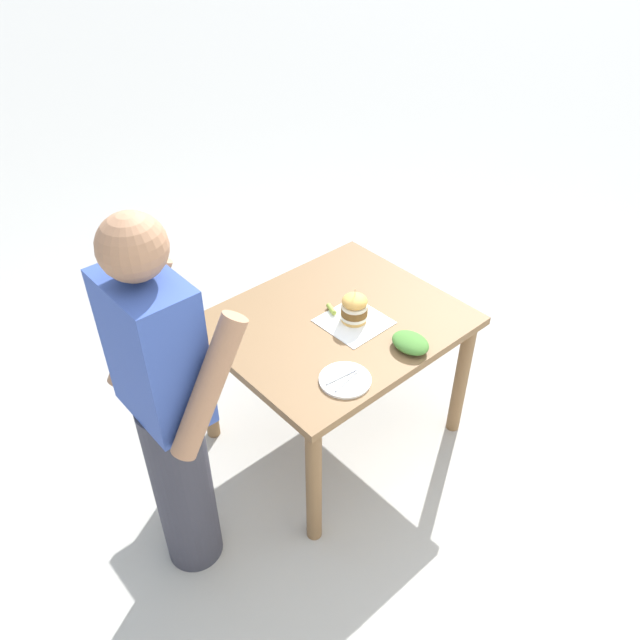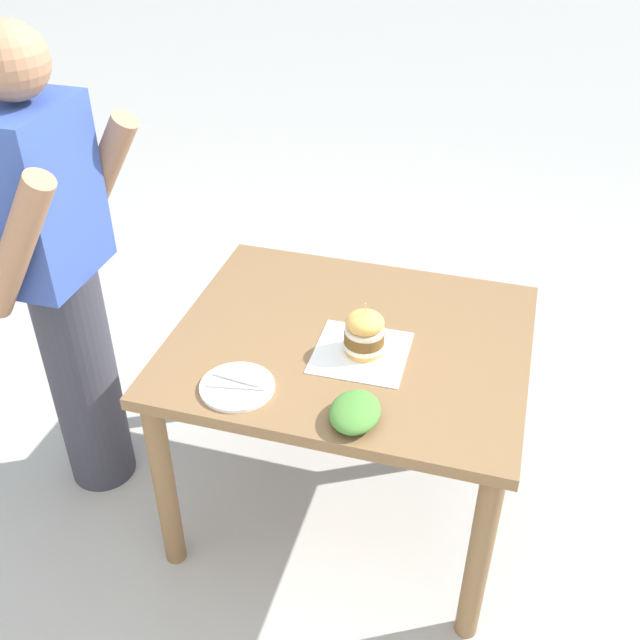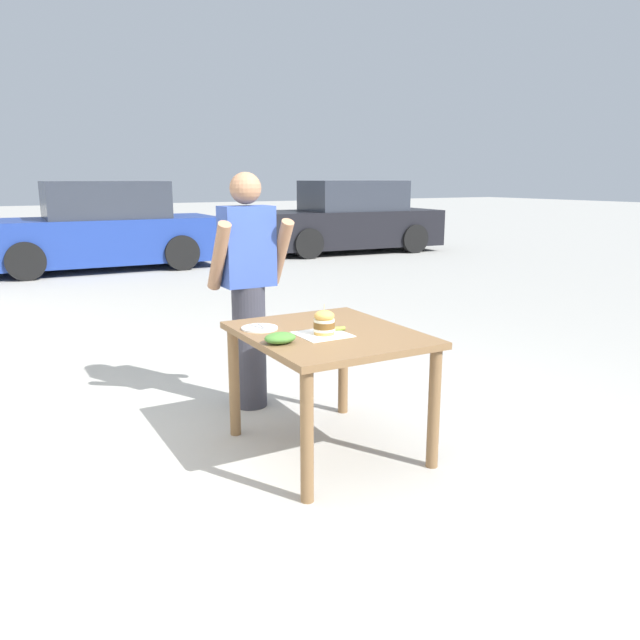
# 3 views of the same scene
# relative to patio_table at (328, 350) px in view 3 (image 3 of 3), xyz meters

# --- Properties ---
(ground_plane) EXTENTS (80.00, 80.00, 0.00)m
(ground_plane) POSITION_rel_patio_table_xyz_m (0.00, 0.00, -0.64)
(ground_plane) COLOR #ADAAA3
(patio_table) EXTENTS (0.94, 1.12, 0.76)m
(patio_table) POSITION_rel_patio_table_xyz_m (0.00, 0.00, 0.00)
(patio_table) COLOR brown
(patio_table) RESTS_ON ground
(serving_paper) EXTENTS (0.29, 0.29, 0.00)m
(serving_paper) POSITION_rel_patio_table_xyz_m (-0.07, -0.05, 0.12)
(serving_paper) COLOR white
(serving_paper) RESTS_ON patio_table
(sandwich) EXTENTS (0.13, 0.13, 0.18)m
(sandwich) POSITION_rel_patio_table_xyz_m (-0.06, -0.06, 0.19)
(sandwich) COLOR gold
(sandwich) RESTS_ON serving_paper
(pickle_spear) EXTENTS (0.07, 0.05, 0.02)m
(pickle_spear) POSITION_rel_patio_table_xyz_m (0.06, -0.03, 0.13)
(pickle_spear) COLOR #8EA83D
(pickle_spear) RESTS_ON serving_paper
(side_plate_with_forks) EXTENTS (0.22, 0.22, 0.02)m
(side_plate_with_forks) POSITION_rel_patio_table_xyz_m (-0.33, 0.25, 0.12)
(side_plate_with_forks) COLOR white
(side_plate_with_forks) RESTS_ON patio_table
(side_salad) EXTENTS (0.18, 0.14, 0.06)m
(side_salad) POSITION_rel_patio_table_xyz_m (-0.37, -0.11, 0.14)
(side_salad) COLOR #477F33
(side_salad) RESTS_ON patio_table
(diner_across_table) EXTENTS (0.55, 0.35, 1.69)m
(diner_across_table) POSITION_rel_patio_table_xyz_m (-0.11, 0.94, 0.24)
(diner_across_table) COLOR #33333D
(diner_across_table) RESTS_ON ground
(parked_car_near_curb) EXTENTS (4.25, 1.93, 1.60)m
(parked_car_near_curb) POSITION_rel_patio_table_xyz_m (0.31, 8.93, 0.08)
(parked_car_near_curb) COLOR navy
(parked_car_near_curb) RESTS_ON ground
(parked_car_far_end) EXTENTS (4.33, 2.10, 1.60)m
(parked_car_far_end) POSITION_rel_patio_table_xyz_m (5.76, 9.09, 0.08)
(parked_car_far_end) COLOR black
(parked_car_far_end) RESTS_ON ground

